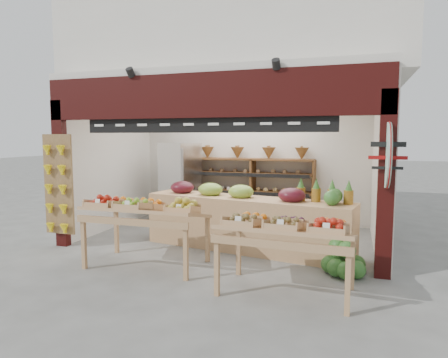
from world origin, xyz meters
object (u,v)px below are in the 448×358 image
mid_counter (245,221)px  display_table_right (287,228)px  back_shelving (253,177)px  cardboard_stack (181,224)px  watermelon_pile (343,262)px  refrigerator (180,183)px  display_table_left (141,209)px

mid_counter → display_table_right: 2.04m
back_shelving → mid_counter: 2.35m
cardboard_stack → mid_counter: 1.71m
mid_counter → watermelon_pile: bearing=-25.6°
mid_counter → back_shelving: bearing=100.9°
back_shelving → mid_counter: (0.43, -2.24, -0.56)m
refrigerator → display_table_right: size_ratio=1.07×
display_table_left → display_table_right: 2.41m
refrigerator → cardboard_stack: size_ratio=2.00×
mid_counter → display_table_right: (1.01, -1.75, 0.34)m
watermelon_pile → cardboard_stack: bearing=155.4°
display_table_right → back_shelving: bearing=109.8°
cardboard_stack → display_table_right: (2.56, -2.42, 0.63)m
back_shelving → cardboard_stack: bearing=-125.5°
display_table_right → display_table_left: bearing=168.9°
back_shelving → watermelon_pile: back_shelving is taller
cardboard_stack → watermelon_pile: cardboard_stack is taller
display_table_right → refrigerator: bearing=131.3°
cardboard_stack → mid_counter: (1.55, -0.67, 0.29)m
back_shelving → display_table_left: 3.65m
mid_counter → watermelon_pile: size_ratio=5.82×
display_table_right → watermelon_pile: bearing=53.9°
cardboard_stack → display_table_right: 3.57m
cardboard_stack → watermelon_pile: size_ratio=1.43×
refrigerator → watermelon_pile: refrigerator is taller
mid_counter → cardboard_stack: bearing=156.5°
refrigerator → watermelon_pile: 4.56m
display_table_right → watermelon_pile: display_table_right is taller
mid_counter → display_table_left: (-1.35, -1.28, 0.37)m
back_shelving → mid_counter: bearing=-79.1°
back_shelving → display_table_right: 4.25m
display_table_right → cardboard_stack: bearing=136.6°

